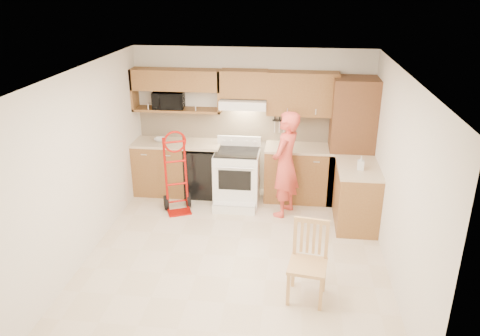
% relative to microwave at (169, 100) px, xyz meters
% --- Properties ---
extents(floor, '(4.00, 4.50, 0.02)m').
position_rel_microwave_xyz_m(floor, '(1.39, -2.08, -1.64)').
color(floor, beige).
rests_on(floor, ground).
extents(ceiling, '(4.00, 4.50, 0.02)m').
position_rel_microwave_xyz_m(ceiling, '(1.39, -2.08, 0.88)').
color(ceiling, white).
rests_on(ceiling, ground).
extents(wall_back, '(4.00, 0.02, 2.50)m').
position_rel_microwave_xyz_m(wall_back, '(1.39, 0.17, -0.38)').
color(wall_back, silver).
rests_on(wall_back, ground).
extents(wall_front, '(4.00, 0.02, 2.50)m').
position_rel_microwave_xyz_m(wall_front, '(1.39, -4.34, -0.38)').
color(wall_front, silver).
rests_on(wall_front, ground).
extents(wall_left, '(0.02, 4.50, 2.50)m').
position_rel_microwave_xyz_m(wall_left, '(-0.62, -2.08, -0.38)').
color(wall_left, silver).
rests_on(wall_left, ground).
extents(wall_right, '(0.02, 4.50, 2.50)m').
position_rel_microwave_xyz_m(wall_right, '(3.40, -2.08, -0.38)').
color(wall_right, silver).
rests_on(wall_right, ground).
extents(backsplash, '(3.92, 0.03, 0.55)m').
position_rel_microwave_xyz_m(backsplash, '(1.39, 0.15, -0.43)').
color(backsplash, beige).
rests_on(backsplash, wall_back).
extents(lower_cab_left, '(0.90, 0.60, 0.90)m').
position_rel_microwave_xyz_m(lower_cab_left, '(-0.16, -0.14, -1.18)').
color(lower_cab_left, brown).
rests_on(lower_cab_left, ground).
extents(dishwasher, '(0.60, 0.60, 0.85)m').
position_rel_microwave_xyz_m(dishwasher, '(0.59, -0.14, -1.21)').
color(dishwasher, black).
rests_on(dishwasher, ground).
extents(lower_cab_right, '(1.14, 0.60, 0.90)m').
position_rel_microwave_xyz_m(lower_cab_right, '(2.22, -0.14, -1.18)').
color(lower_cab_right, brown).
rests_on(lower_cab_right, ground).
extents(countertop_left, '(1.50, 0.63, 0.04)m').
position_rel_microwave_xyz_m(countertop_left, '(0.14, -0.13, -0.71)').
color(countertop_left, '#C4AD8F').
rests_on(countertop_left, lower_cab_left).
extents(countertop_right, '(1.14, 0.63, 0.04)m').
position_rel_microwave_xyz_m(countertop_right, '(2.22, -0.13, -0.71)').
color(countertop_right, '#C4AD8F').
rests_on(countertop_right, lower_cab_right).
extents(cab_return_right, '(0.60, 1.00, 0.90)m').
position_rel_microwave_xyz_m(cab_return_right, '(3.09, -0.94, -1.18)').
color(cab_return_right, brown).
rests_on(cab_return_right, ground).
extents(countertop_return, '(0.63, 1.00, 0.04)m').
position_rel_microwave_xyz_m(countertop_return, '(3.09, -0.94, -0.71)').
color(countertop_return, '#C4AD8F').
rests_on(countertop_return, cab_return_right).
extents(pantry_tall, '(0.70, 0.60, 2.10)m').
position_rel_microwave_xyz_m(pantry_tall, '(3.04, -0.14, -0.58)').
color(pantry_tall, brown).
rests_on(pantry_tall, ground).
extents(upper_cab_left, '(1.50, 0.33, 0.34)m').
position_rel_microwave_xyz_m(upper_cab_left, '(0.14, 0.00, 0.35)').
color(upper_cab_left, brown).
rests_on(upper_cab_left, wall_back).
extents(upper_shelf_mw, '(1.50, 0.33, 0.04)m').
position_rel_microwave_xyz_m(upper_shelf_mw, '(0.14, 0.00, -0.16)').
color(upper_shelf_mw, brown).
rests_on(upper_shelf_mw, wall_back).
extents(upper_cab_center, '(0.76, 0.33, 0.44)m').
position_rel_microwave_xyz_m(upper_cab_center, '(1.27, 0.00, 0.31)').
color(upper_cab_center, brown).
rests_on(upper_cab_center, wall_back).
extents(upper_cab_right, '(1.14, 0.33, 0.70)m').
position_rel_microwave_xyz_m(upper_cab_right, '(2.22, 0.00, 0.17)').
color(upper_cab_right, brown).
rests_on(upper_cab_right, wall_back).
extents(range_hood, '(0.76, 0.46, 0.14)m').
position_rel_microwave_xyz_m(range_hood, '(1.27, -0.06, -0.00)').
color(range_hood, white).
rests_on(range_hood, wall_back).
extents(knife_strip, '(0.40, 0.05, 0.29)m').
position_rel_microwave_xyz_m(knife_strip, '(1.94, 0.12, -0.39)').
color(knife_strip, black).
rests_on(knife_strip, backsplash).
extents(microwave, '(0.55, 0.39, 0.29)m').
position_rel_microwave_xyz_m(microwave, '(0.00, 0.00, 0.00)').
color(microwave, black).
rests_on(microwave, upper_shelf_mw).
extents(range, '(0.73, 0.96, 1.07)m').
position_rel_microwave_xyz_m(range, '(1.20, -0.46, -1.10)').
color(range, white).
rests_on(range, ground).
extents(person, '(0.61, 0.72, 1.69)m').
position_rel_microwave_xyz_m(person, '(2.00, -0.74, -0.79)').
color(person, '#DF4A3E').
rests_on(person, ground).
extents(hand_truck, '(0.62, 0.60, 1.23)m').
position_rel_microwave_xyz_m(hand_truck, '(0.29, -0.84, -1.02)').
color(hand_truck, '#A20D06').
rests_on(hand_truck, ground).
extents(dining_chair, '(0.49, 0.53, 0.96)m').
position_rel_microwave_xyz_m(dining_chair, '(2.33, -2.87, -1.15)').
color(dining_chair, tan).
rests_on(dining_chair, ground).
extents(soap_bottle, '(0.10, 0.10, 0.21)m').
position_rel_microwave_xyz_m(soap_bottle, '(3.09, -1.04, -0.59)').
color(soap_bottle, white).
rests_on(soap_bottle, countertop_return).
extents(bowl, '(0.24, 0.24, 0.05)m').
position_rel_microwave_xyz_m(bowl, '(-0.14, -0.14, -0.67)').
color(bowl, white).
rests_on(bowl, countertop_left).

